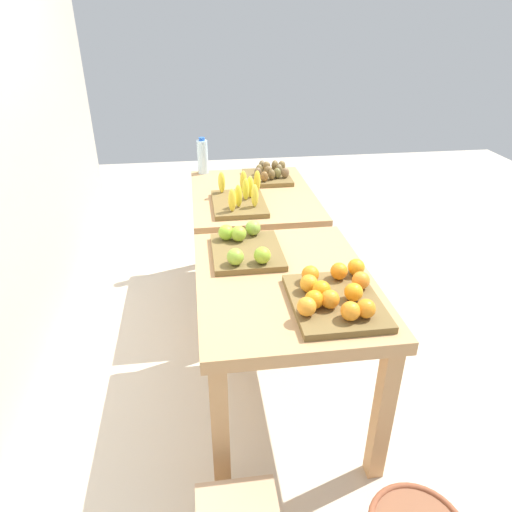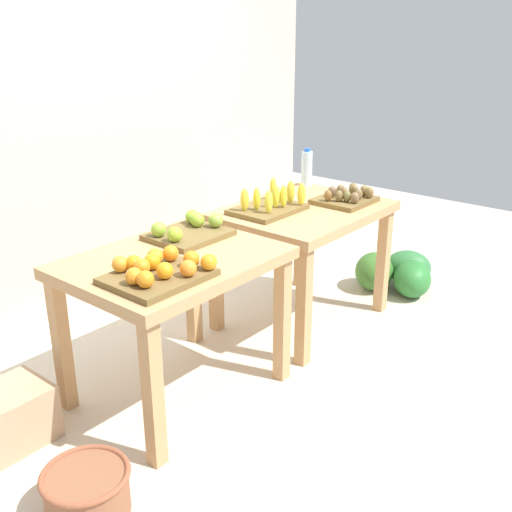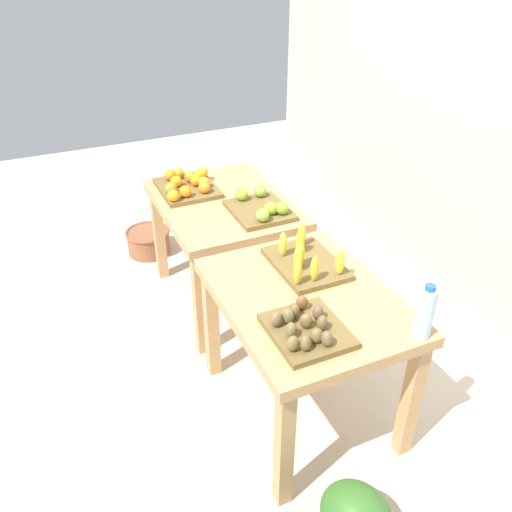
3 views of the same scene
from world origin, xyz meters
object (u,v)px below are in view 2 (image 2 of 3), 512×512
(water_bottle, at_px, (307,168))
(watermelon_pile, at_px, (397,272))
(wicker_basket, at_px, (87,491))
(display_table_right, at_px, (303,225))
(kiwi_bin, at_px, (346,197))
(orange_bin, at_px, (159,270))
(banana_crate, at_px, (270,204))
(cardboard_produce_box, at_px, (6,419))
(display_table_left, at_px, (174,278))
(apple_bin, at_px, (189,231))

(water_bottle, bearing_deg, watermelon_pile, -56.04)
(water_bottle, relative_size, wicker_basket, 0.73)
(display_table_right, bearing_deg, kiwi_bin, -30.02)
(orange_bin, bearing_deg, wicker_basket, -162.74)
(banana_crate, bearing_deg, orange_bin, -166.86)
(watermelon_pile, xyz_separation_m, cardboard_produce_box, (-2.78, 0.56, 0.00))
(orange_bin, xyz_separation_m, watermelon_pile, (2.20, -0.10, -0.69))
(display_table_left, relative_size, kiwi_bin, 2.89)
(orange_bin, relative_size, watermelon_pile, 0.67)
(orange_bin, xyz_separation_m, banana_crate, (1.14, 0.27, 0.00))
(banana_crate, height_order, cardboard_produce_box, banana_crate)
(water_bottle, xyz_separation_m, cardboard_produce_box, (-2.40, -0.01, -0.77))
(banana_crate, bearing_deg, cardboard_produce_box, 173.53)
(watermelon_pile, bearing_deg, display_table_left, 172.34)
(kiwi_bin, xyz_separation_m, wicker_basket, (-2.21, -0.20, -0.71))
(apple_bin, bearing_deg, kiwi_bin, -14.92)
(kiwi_bin, bearing_deg, display_table_right, 149.98)
(display_table_left, distance_m, banana_crate, 0.93)
(watermelon_pile, bearing_deg, apple_bin, 166.38)
(water_bottle, distance_m, wicker_basket, 2.63)
(apple_bin, distance_m, cardboard_produce_box, 1.28)
(orange_bin, distance_m, apple_bin, 0.58)
(display_table_right, relative_size, orange_bin, 2.36)
(display_table_left, bearing_deg, orange_bin, -145.21)
(apple_bin, height_order, banana_crate, banana_crate)
(apple_bin, bearing_deg, water_bottle, 6.84)
(apple_bin, distance_m, banana_crate, 0.65)
(banana_crate, xyz_separation_m, water_bottle, (0.67, 0.20, 0.08))
(banana_crate, xyz_separation_m, wicker_basket, (-1.75, -0.45, -0.72))
(kiwi_bin, xyz_separation_m, cardboard_produce_box, (-2.19, 0.45, -0.68))
(water_bottle, bearing_deg, apple_bin, -173.16)
(kiwi_bin, xyz_separation_m, watermelon_pile, (0.59, -0.12, -0.68))
(display_table_right, height_order, banana_crate, banana_crate)
(orange_bin, height_order, banana_crate, banana_crate)
(display_table_right, height_order, orange_bin, orange_bin)
(display_table_right, relative_size, kiwi_bin, 2.89)
(display_table_left, distance_m, watermelon_pile, 2.06)
(display_table_left, distance_m, kiwi_bin, 1.39)
(display_table_left, height_order, banana_crate, banana_crate)
(apple_bin, bearing_deg, orange_bin, -147.67)
(display_table_left, height_order, wicker_basket, display_table_left)
(display_table_right, height_order, wicker_basket, display_table_right)
(banana_crate, relative_size, wicker_basket, 1.22)
(apple_bin, height_order, watermelon_pile, apple_bin)
(water_bottle, bearing_deg, cardboard_produce_box, -179.80)
(display_table_left, xyz_separation_m, water_bottle, (1.58, 0.31, 0.24))
(cardboard_produce_box, bearing_deg, water_bottle, 0.20)
(wicker_basket, bearing_deg, display_table_right, 10.14)
(water_bottle, relative_size, watermelon_pile, 0.40)
(apple_bin, xyz_separation_m, kiwi_bin, (1.12, -0.30, -0.00))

